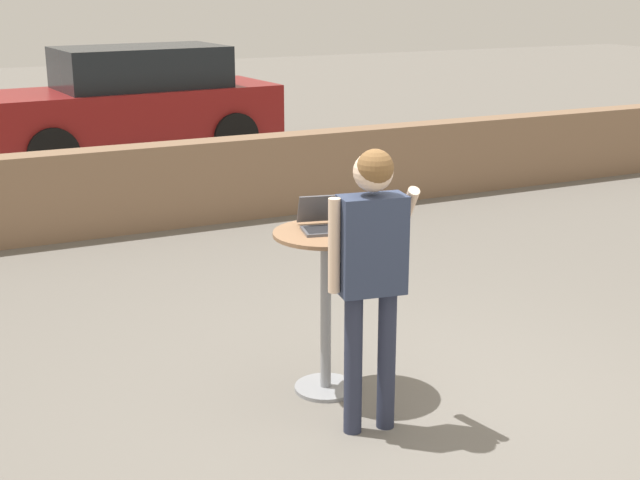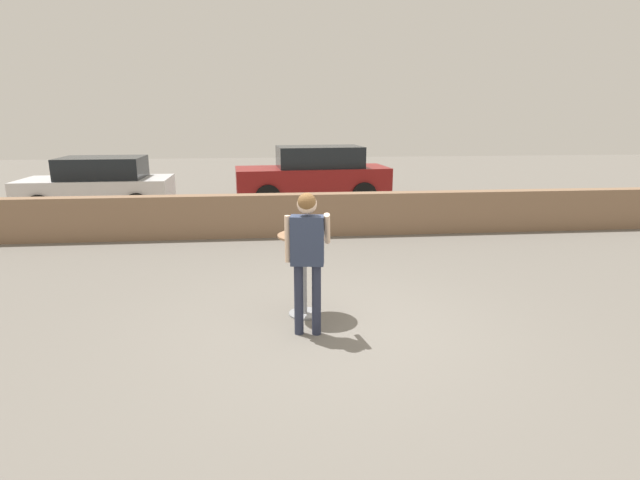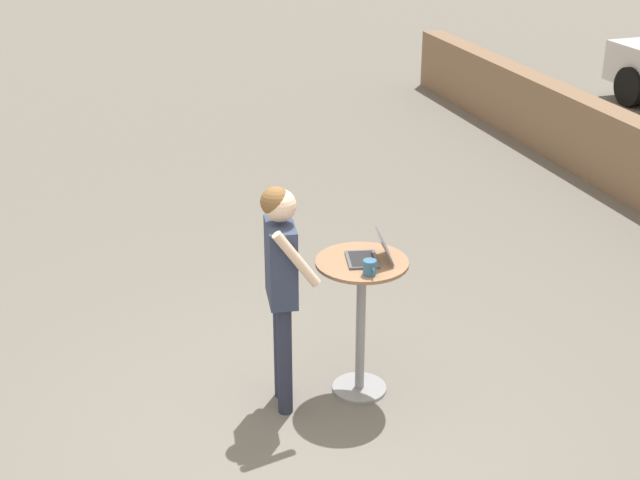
{
  "view_description": "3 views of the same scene",
  "coord_description": "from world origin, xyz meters",
  "views": [
    {
      "loc": [
        -2.75,
        -4.32,
        2.64
      ],
      "look_at": [
        -0.49,
        0.34,
        1.12
      ],
      "focal_mm": 50.0,
      "sensor_mm": 36.0,
      "label": 1
    },
    {
      "loc": [
        -0.77,
        -5.63,
        2.6
      ],
      "look_at": [
        -0.16,
        0.33,
        1.08
      ],
      "focal_mm": 28.0,
      "sensor_mm": 36.0,
      "label": 2
    },
    {
      "loc": [
        5.06,
        -1.52,
        3.85
      ],
      "look_at": [
        -0.55,
        0.31,
        1.21
      ],
      "focal_mm": 50.0,
      "sensor_mm": 36.0,
      "label": 3
    }
  ],
  "objects": [
    {
      "name": "ground_plane",
      "position": [
        0.0,
        0.0,
        0.0
      ],
      "size": [
        50.0,
        50.0,
        0.0
      ],
      "primitive_type": "plane",
      "color": "slate"
    },
    {
      "name": "standing_person",
      "position": [
        -0.35,
        -0.04,
        1.11
      ],
      "size": [
        0.56,
        0.35,
        1.73
      ],
      "color": "#282D42",
      "rests_on": "ground_plane"
    },
    {
      "name": "coffee_mug",
      "position": [
        -0.12,
        0.53,
        1.15
      ],
      "size": [
        0.13,
        0.1,
        0.11
      ],
      "color": "#336084",
      "rests_on": "cafe_table"
    },
    {
      "name": "cafe_table",
      "position": [
        -0.35,
        0.56,
        0.73
      ],
      "size": [
        0.68,
        0.68,
        1.1
      ],
      "color": "gray",
      "rests_on": "ground_plane"
    },
    {
      "name": "laptop",
      "position": [
        -0.33,
        0.62,
        1.14
      ],
      "size": [
        0.36,
        0.38,
        0.21
      ],
      "color": "#515156",
      "rests_on": "cafe_table"
    }
  ]
}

